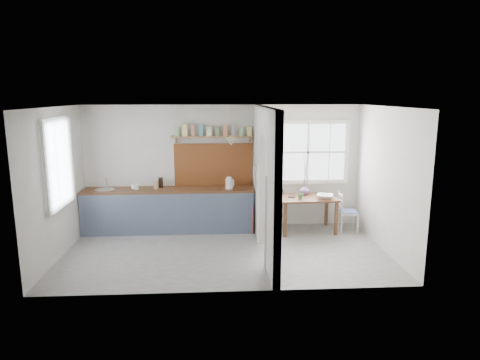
{
  "coord_description": "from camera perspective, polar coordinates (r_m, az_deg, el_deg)",
  "views": [
    {
      "loc": [
        -0.18,
        -7.35,
        2.8
      ],
      "look_at": [
        0.28,
        0.29,
        1.27
      ],
      "focal_mm": 32.0,
      "sensor_mm": 36.0,
      "label": 1
    }
  ],
  "objects": [
    {
      "name": "backsplash",
      "position": [
        9.05,
        -3.55,
        2.06
      ],
      "size": [
        1.65,
        0.03,
        0.9
      ],
      "primitive_type": "cube",
      "color": "brown",
      "rests_on": "walls"
    },
    {
      "name": "sink",
      "position": [
        9.14,
        -17.6,
        -1.29
      ],
      "size": [
        0.4,
        0.4,
        0.02
      ],
      "primitive_type": "cylinder",
      "color": "silver",
      "rests_on": "counter"
    },
    {
      "name": "kitchen_window",
      "position": [
        7.92,
        -23.27,
        2.03
      ],
      "size": [
        0.1,
        1.16,
        1.5
      ],
      "primitive_type": null,
      "color": "white",
      "rests_on": "walls"
    },
    {
      "name": "counter",
      "position": [
        9.04,
        -9.36,
        -3.87
      ],
      "size": [
        3.5,
        0.6,
        0.9
      ],
      "color": "brown",
      "rests_on": "floor"
    },
    {
      "name": "towel_magenta",
      "position": [
        8.76,
        1.7,
        -5.45
      ],
      "size": [
        0.02,
        0.03,
        0.57
      ],
      "primitive_type": "cube",
      "color": "#C43687",
      "rests_on": "counter"
    },
    {
      "name": "mug_a",
      "position": [
        8.97,
        -13.64,
        -0.88
      ],
      "size": [
        0.12,
        0.12,
        0.11
      ],
      "primitive_type": "imported",
      "rotation": [
        0.0,
        0.0,
        -0.01
      ],
      "color": "white",
      "rests_on": "counter"
    },
    {
      "name": "dining_table",
      "position": [
        9.02,
        8.88,
        -4.5
      ],
      "size": [
        1.2,
        0.83,
        0.73
      ],
      "primitive_type": null,
      "rotation": [
        0.0,
        0.0,
        0.04
      ],
      "color": "brown",
      "rests_on": "floor"
    },
    {
      "name": "knife_block",
      "position": [
        9.05,
        -10.53,
        -0.35
      ],
      "size": [
        0.11,
        0.14,
        0.2
      ],
      "primitive_type": "cube",
      "rotation": [
        0.0,
        0.0,
        0.11
      ],
      "color": "black",
      "rests_on": "counter"
    },
    {
      "name": "plate",
      "position": [
        8.85,
        6.88,
        -2.26
      ],
      "size": [
        0.19,
        0.19,
        0.01
      ],
      "primitive_type": "cylinder",
      "rotation": [
        0.0,
        0.0,
        -0.27
      ],
      "color": "black",
      "rests_on": "dining_table"
    },
    {
      "name": "chair_right",
      "position": [
        9.22,
        14.22,
        -4.09
      ],
      "size": [
        0.4,
        0.4,
        0.82
      ],
      "primitive_type": null,
      "rotation": [
        0.0,
        0.0,
        1.5
      ],
      "color": "silver",
      "rests_on": "floor"
    },
    {
      "name": "ceiling",
      "position": [
        7.36,
        -2.06,
        9.74
      ],
      "size": [
        5.8,
        3.2,
        0.01
      ],
      "primitive_type": "cube",
      "color": "beige",
      "rests_on": "walls"
    },
    {
      "name": "nook_window",
      "position": [
        9.21,
        9.03,
        3.68
      ],
      "size": [
        1.76,
        0.1,
        1.3
      ],
      "primitive_type": null,
      "color": "white",
      "rests_on": "walls"
    },
    {
      "name": "towel_orange",
      "position": [
        8.72,
        1.73,
        -5.71
      ],
      "size": [
        0.02,
        0.03,
        0.45
      ],
      "primitive_type": "cube",
      "color": "#C86A2E",
      "rests_on": "counter"
    },
    {
      "name": "kettle",
      "position": [
        8.79,
        -1.45,
        -0.38
      ],
      "size": [
        0.21,
        0.17,
        0.24
      ],
      "primitive_type": null,
      "rotation": [
        0.0,
        0.0,
        0.03
      ],
      "color": "white",
      "rests_on": "counter"
    },
    {
      "name": "vase",
      "position": [
        9.1,
        8.62,
        -1.28
      ],
      "size": [
        0.26,
        0.26,
        0.21
      ],
      "primitive_type": "imported",
      "rotation": [
        0.0,
        0.0,
        0.33
      ],
      "color": "#704E77",
      "rests_on": "dining_table"
    },
    {
      "name": "utensil_rail",
      "position": [
        8.4,
        2.01,
        2.05
      ],
      "size": [
        0.02,
        0.5,
        0.02
      ],
      "primitive_type": "cylinder",
      "rotation": [
        1.57,
        0.0,
        0.0
      ],
      "color": "silver",
      "rests_on": "partition"
    },
    {
      "name": "pendant_lamp",
      "position": [
        8.56,
        -1.21,
        5.13
      ],
      "size": [
        0.26,
        0.26,
        0.16
      ],
      "primitive_type": "cone",
      "color": "beige",
      "rests_on": "ceiling"
    },
    {
      "name": "table_cup",
      "position": [
        8.73,
        8.04,
        -2.17
      ],
      "size": [
        0.14,
        0.14,
        0.11
      ],
      "primitive_type": "imported",
      "rotation": [
        0.0,
        0.0,
        -0.32
      ],
      "color": "#4A824A",
      "rests_on": "dining_table"
    },
    {
      "name": "bowl",
      "position": [
        8.86,
        11.26,
        -2.15
      ],
      "size": [
        0.42,
        0.42,
        0.08
      ],
      "primitive_type": "imported",
      "rotation": [
        0.0,
        0.0,
        -0.33
      ],
      "color": "white",
      "rests_on": "dining_table"
    },
    {
      "name": "partition",
      "position": [
        7.59,
        3.29,
        1.04
      ],
      "size": [
        0.12,
        3.2,
        2.6
      ],
      "color": "beige",
      "rests_on": "floor"
    },
    {
      "name": "jar",
      "position": [
        8.95,
        -11.11,
        -0.66
      ],
      "size": [
        0.12,
        0.12,
        0.15
      ],
      "primitive_type": "cylinder",
      "rotation": [
        0.0,
        0.0,
        0.38
      ],
      "color": "#997F58",
      "rests_on": "counter"
    },
    {
      "name": "floor",
      "position": [
        7.87,
        -1.92,
        -9.54
      ],
      "size": [
        5.8,
        3.2,
        0.01
      ],
      "primitive_type": "cube",
      "color": "gray",
      "rests_on": "ground"
    },
    {
      "name": "walls",
      "position": [
        7.51,
        -1.99,
        -0.23
      ],
      "size": [
        5.81,
        3.21,
        2.6
      ],
      "color": "beige",
      "rests_on": "floor"
    },
    {
      "name": "shelf",
      "position": [
        8.88,
        -3.6,
        6.19
      ],
      "size": [
        1.75,
        0.2,
        0.21
      ],
      "color": "olive",
      "rests_on": "walls"
    },
    {
      "name": "chair_left",
      "position": [
        8.93,
        3.6,
        -4.13
      ],
      "size": [
        0.52,
        0.52,
        0.85
      ],
      "primitive_type": null,
      "rotation": [
        0.0,
        0.0,
        -2.0
      ],
      "color": "silver",
      "rests_on": "floor"
    },
    {
      "name": "mug_b",
      "position": [
        9.02,
        -13.99,
        -0.9
      ],
      "size": [
        0.12,
        0.12,
        0.09
      ],
      "primitive_type": "imported",
      "rotation": [
        0.0,
        0.0,
        0.13
      ],
      "color": "white",
      "rests_on": "counter"
    }
  ]
}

